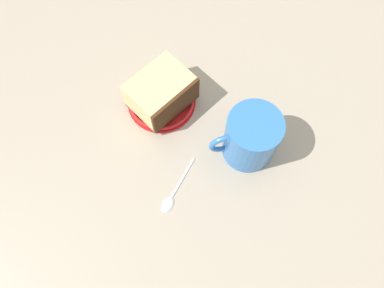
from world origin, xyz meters
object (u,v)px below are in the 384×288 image
at_px(cake_slice, 161,93).
at_px(tea_mug, 250,137).
at_px(teaspoon, 172,196).
at_px(small_plate, 162,101).

distance_m(cake_slice, tea_mug, 0.18).
height_order(tea_mug, teaspoon, tea_mug).
bearing_deg(teaspoon, cake_slice, 101.01).
distance_m(small_plate, tea_mug, 0.19).
bearing_deg(tea_mug, teaspoon, -142.24).
relative_size(small_plate, cake_slice, 0.93).
distance_m(tea_mug, teaspoon, 0.17).
bearing_deg(cake_slice, tea_mug, -27.26).
height_order(cake_slice, tea_mug, tea_mug).
relative_size(cake_slice, teaspoon, 1.33).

